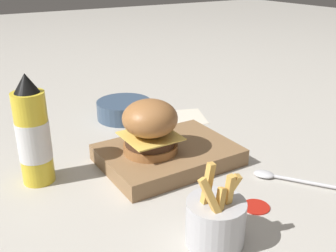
{
  "coord_description": "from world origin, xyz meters",
  "views": [
    {
      "loc": [
        -0.41,
        -0.6,
        0.41
      ],
      "look_at": [
        -0.01,
        0.05,
        0.09
      ],
      "focal_mm": 42.0,
      "sensor_mm": 36.0,
      "label": 1
    }
  ],
  "objects_px": {
    "side_bowl": "(124,109)",
    "spoon": "(278,177)",
    "fries_basket": "(216,221)",
    "burger": "(150,126)",
    "serving_board": "(168,155)",
    "ketchup_bottle": "(33,135)"
  },
  "relations": [
    {
      "from": "side_bowl",
      "to": "spoon",
      "type": "bearing_deg",
      "value": -76.25
    },
    {
      "from": "ketchup_bottle",
      "to": "serving_board",
      "type": "bearing_deg",
      "value": -14.84
    },
    {
      "from": "serving_board",
      "to": "side_bowl",
      "type": "relative_size",
      "value": 1.87
    },
    {
      "from": "burger",
      "to": "spoon",
      "type": "bearing_deg",
      "value": -43.93
    },
    {
      "from": "burger",
      "to": "ketchup_bottle",
      "type": "xyz_separation_m",
      "value": [
        -0.22,
        0.07,
        0.01
      ]
    },
    {
      "from": "fries_basket",
      "to": "side_bowl",
      "type": "relative_size",
      "value": 0.93
    },
    {
      "from": "ketchup_bottle",
      "to": "spoon",
      "type": "distance_m",
      "value": 0.49
    },
    {
      "from": "serving_board",
      "to": "burger",
      "type": "distance_m",
      "value": 0.09
    },
    {
      "from": "spoon",
      "to": "fries_basket",
      "type": "bearing_deg",
      "value": 73.9
    },
    {
      "from": "fries_basket",
      "to": "side_bowl",
      "type": "xyz_separation_m",
      "value": [
        0.11,
        0.55,
        -0.01
      ]
    },
    {
      "from": "serving_board",
      "to": "fries_basket",
      "type": "bearing_deg",
      "value": -106.37
    },
    {
      "from": "ketchup_bottle",
      "to": "spoon",
      "type": "xyz_separation_m",
      "value": [
        0.41,
        -0.25,
        -0.09
      ]
    },
    {
      "from": "ketchup_bottle",
      "to": "side_bowl",
      "type": "bearing_deg",
      "value": 36.66
    },
    {
      "from": "side_bowl",
      "to": "spoon",
      "type": "xyz_separation_m",
      "value": [
        0.12,
        -0.47,
        -0.02
      ]
    },
    {
      "from": "burger",
      "to": "side_bowl",
      "type": "relative_size",
      "value": 0.76
    },
    {
      "from": "side_bowl",
      "to": "burger",
      "type": "bearing_deg",
      "value": -104.9
    },
    {
      "from": "fries_basket",
      "to": "spoon",
      "type": "xyz_separation_m",
      "value": [
        0.23,
        0.08,
        -0.03
      ]
    },
    {
      "from": "ketchup_bottle",
      "to": "burger",
      "type": "bearing_deg",
      "value": -16.66
    },
    {
      "from": "fries_basket",
      "to": "ketchup_bottle",
      "type": "bearing_deg",
      "value": 118.86
    },
    {
      "from": "side_bowl",
      "to": "spoon",
      "type": "distance_m",
      "value": 0.49
    },
    {
      "from": "burger",
      "to": "side_bowl",
      "type": "bearing_deg",
      "value": 75.1
    },
    {
      "from": "fries_basket",
      "to": "spoon",
      "type": "distance_m",
      "value": 0.24
    }
  ]
}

